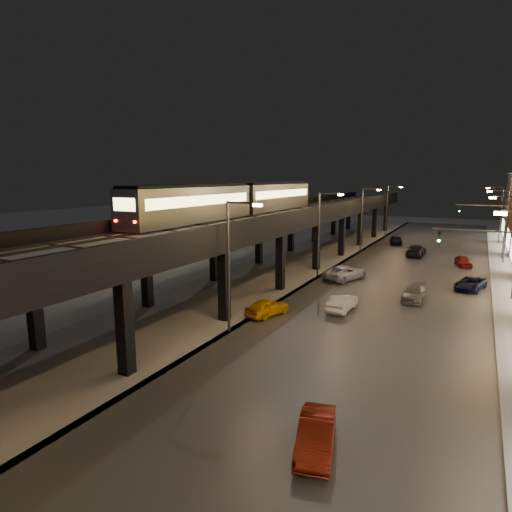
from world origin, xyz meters
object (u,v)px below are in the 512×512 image
at_px(subway_train, 240,199).
at_px(car_far_white, 396,240).
at_px(car_mid_silver, 345,273).
at_px(car_near_white, 342,303).
at_px(car_mid_dark, 416,251).
at_px(car_onc_dark, 470,284).
at_px(car_onc_red, 463,262).
at_px(car_onc_silver, 316,436).
at_px(car_onc_white, 414,294).
at_px(car_taxi, 267,308).

relative_size(subway_train, car_far_white, 7.69).
relative_size(subway_train, car_mid_silver, 6.23).
bearing_deg(subway_train, car_near_white, -27.89).
bearing_deg(car_mid_dark, car_onc_dark, 113.82).
height_order(car_mid_silver, car_mid_dark, car_mid_dark).
distance_m(car_mid_silver, car_onc_dark, 11.70).
bearing_deg(car_near_white, car_mid_silver, -73.57).
height_order(subway_train, car_near_white, subway_train).
relative_size(car_mid_dark, car_onc_red, 1.45).
xyz_separation_m(car_onc_silver, car_onc_red, (3.70, 41.18, -0.02)).
bearing_deg(car_onc_silver, car_onc_white, 74.61).
bearing_deg(car_onc_dark, car_far_white, 127.96).
bearing_deg(car_mid_silver, car_onc_red, -109.98).
relative_size(subway_train, car_onc_dark, 7.60).
xyz_separation_m(subway_train, car_far_white, (11.09, 30.30, -7.51)).
relative_size(car_near_white, car_onc_white, 0.97).
relative_size(subway_train, car_taxi, 8.55).
distance_m(car_taxi, car_onc_white, 13.47).
height_order(car_mid_dark, car_onc_silver, car_mid_dark).
bearing_deg(car_onc_silver, car_mid_dark, 78.60).
bearing_deg(car_mid_dark, car_near_white, 86.58).
bearing_deg(car_near_white, car_onc_red, -106.75).
relative_size(car_taxi, car_onc_dark, 0.89).
relative_size(car_near_white, car_far_white, 0.95).
bearing_deg(car_near_white, car_onc_dark, -125.08).
bearing_deg(car_far_white, car_onc_white, 88.78).
xyz_separation_m(car_far_white, car_onc_silver, (6.40, -55.09, -0.10)).
relative_size(car_far_white, car_onc_white, 1.03).
relative_size(car_near_white, car_mid_dark, 0.78).
xyz_separation_m(car_mid_silver, car_onc_dark, (11.61, 1.44, -0.13)).
bearing_deg(subway_train, car_mid_silver, 17.62).
xyz_separation_m(subway_train, car_onc_white, (17.98, -1.28, -7.64)).
bearing_deg(car_taxi, car_onc_dark, -115.19).
height_order(car_near_white, car_onc_silver, car_near_white).
xyz_separation_m(car_near_white, car_onc_white, (4.67, 5.77, -0.06)).
relative_size(car_onc_silver, car_onc_dark, 0.88).
bearing_deg(car_taxi, car_near_white, -124.70).
distance_m(car_taxi, car_onc_red, 30.10).
xyz_separation_m(car_mid_dark, car_onc_red, (5.93, -4.58, -0.14)).
height_order(subway_train, car_onc_dark, subway_train).
bearing_deg(car_far_white, car_taxi, 73.04).
xyz_separation_m(subway_train, car_mid_dark, (15.27, 20.97, -7.49)).
relative_size(car_taxi, car_onc_silver, 1.01).
bearing_deg(subway_train, car_onc_silver, -54.80).
relative_size(subway_train, car_near_white, 8.13).
height_order(car_near_white, car_mid_silver, car_mid_silver).
height_order(car_mid_silver, car_onc_red, car_mid_silver).
distance_m(subway_train, car_onc_red, 27.86).
xyz_separation_m(car_mid_dark, car_onc_silver, (2.22, -45.76, -0.13)).
bearing_deg(car_far_white, car_near_white, 79.88).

